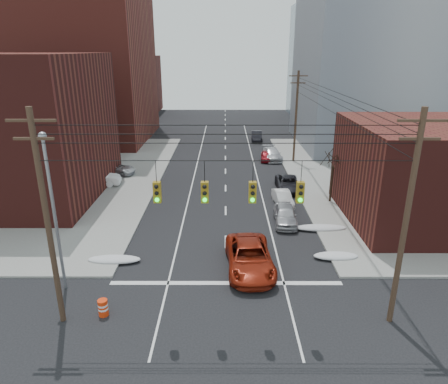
{
  "coord_description": "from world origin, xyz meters",
  "views": [
    {
      "loc": [
        -0.08,
        -14.31,
        13.31
      ],
      "look_at": [
        -0.14,
        14.46,
        3.0
      ],
      "focal_mm": 32.0,
      "sensor_mm": 36.0,
      "label": 1
    }
  ],
  "objects_px": {
    "parked_car_d": "(272,154)",
    "lot_car_b": "(115,169)",
    "lot_car_d": "(86,163)",
    "construction_barrel": "(103,307)",
    "parked_car_b": "(283,198)",
    "parked_car_e": "(267,156)",
    "red_pickup": "(250,257)",
    "lot_car_c": "(42,185)",
    "lot_car_a": "(97,178)",
    "parked_car_a": "(285,215)",
    "parked_car_c": "(288,183)",
    "parked_car_f": "(256,136)"
  },
  "relations": [
    {
      "from": "parked_car_f",
      "to": "lot_car_d",
      "type": "bearing_deg",
      "value": -139.99
    },
    {
      "from": "parked_car_e",
      "to": "lot_car_d",
      "type": "xyz_separation_m",
      "value": [
        -21.49,
        -4.2,
        0.24
      ]
    },
    {
      "from": "parked_car_b",
      "to": "parked_car_d",
      "type": "height_order",
      "value": "parked_car_d"
    },
    {
      "from": "red_pickup",
      "to": "lot_car_a",
      "type": "relative_size",
      "value": 1.29
    },
    {
      "from": "parked_car_b",
      "to": "parked_car_d",
      "type": "distance_m",
      "value": 15.78
    },
    {
      "from": "red_pickup",
      "to": "parked_car_c",
      "type": "distance_m",
      "value": 16.09
    },
    {
      "from": "parked_car_f",
      "to": "construction_barrel",
      "type": "height_order",
      "value": "parked_car_f"
    },
    {
      "from": "parked_car_c",
      "to": "parked_car_f",
      "type": "height_order",
      "value": "parked_car_f"
    },
    {
      "from": "construction_barrel",
      "to": "lot_car_a",
      "type": "bearing_deg",
      "value": 107.6
    },
    {
      "from": "parked_car_f",
      "to": "construction_barrel",
      "type": "distance_m",
      "value": 44.4
    },
    {
      "from": "parked_car_d",
      "to": "lot_car_b",
      "type": "height_order",
      "value": "parked_car_d"
    },
    {
      "from": "parked_car_c",
      "to": "parked_car_a",
      "type": "bearing_deg",
      "value": -99.4
    },
    {
      "from": "lot_car_c",
      "to": "red_pickup",
      "type": "bearing_deg",
      "value": -135.71
    },
    {
      "from": "parked_car_b",
      "to": "parked_car_c",
      "type": "height_order",
      "value": "parked_car_c"
    },
    {
      "from": "lot_car_a",
      "to": "lot_car_b",
      "type": "distance_m",
      "value": 4.06
    },
    {
      "from": "parked_car_a",
      "to": "parked_car_d",
      "type": "relative_size",
      "value": 0.88
    },
    {
      "from": "lot_car_c",
      "to": "construction_barrel",
      "type": "distance_m",
      "value": 22.37
    },
    {
      "from": "lot_car_d",
      "to": "parked_car_a",
      "type": "bearing_deg",
      "value": -127.86
    },
    {
      "from": "parked_car_a",
      "to": "construction_barrel",
      "type": "xyz_separation_m",
      "value": [
        -11.3,
        -11.93,
        -0.27
      ]
    },
    {
      "from": "parked_car_c",
      "to": "construction_barrel",
      "type": "distance_m",
      "value": 23.8
    },
    {
      "from": "red_pickup",
      "to": "lot_car_c",
      "type": "bearing_deg",
      "value": 140.5
    },
    {
      "from": "parked_car_e",
      "to": "construction_barrel",
      "type": "bearing_deg",
      "value": -104.97
    },
    {
      "from": "parked_car_a",
      "to": "parked_car_c",
      "type": "height_order",
      "value": "parked_car_a"
    },
    {
      "from": "parked_car_c",
      "to": "lot_car_b",
      "type": "relative_size",
      "value": 1.07
    },
    {
      "from": "parked_car_a",
      "to": "lot_car_d",
      "type": "height_order",
      "value": "lot_car_d"
    },
    {
      "from": "lot_car_a",
      "to": "lot_car_d",
      "type": "xyz_separation_m",
      "value": [
        -3.13,
        6.14,
        -0.08
      ]
    },
    {
      "from": "parked_car_d",
      "to": "lot_car_b",
      "type": "relative_size",
      "value": 1.11
    },
    {
      "from": "lot_car_b",
      "to": "construction_barrel",
      "type": "distance_m",
      "value": 25.57
    },
    {
      "from": "lot_car_b",
      "to": "lot_car_a",
      "type": "bearing_deg",
      "value": 178.56
    },
    {
      "from": "parked_car_d",
      "to": "lot_car_a",
      "type": "xyz_separation_m",
      "value": [
        -19.1,
        -10.87,
        0.21
      ]
    },
    {
      "from": "red_pickup",
      "to": "lot_car_b",
      "type": "relative_size",
      "value": 1.37
    },
    {
      "from": "parked_car_b",
      "to": "red_pickup",
      "type": "bearing_deg",
      "value": -113.43
    },
    {
      "from": "lot_car_d",
      "to": "lot_car_b",
      "type": "bearing_deg",
      "value": -120.74
    },
    {
      "from": "parked_car_b",
      "to": "parked_car_e",
      "type": "height_order",
      "value": "parked_car_b"
    },
    {
      "from": "lot_car_a",
      "to": "parked_car_e",
      "type": "bearing_deg",
      "value": -66.79
    },
    {
      "from": "parked_car_b",
      "to": "construction_barrel",
      "type": "relative_size",
      "value": 4.11
    },
    {
      "from": "parked_car_a",
      "to": "parked_car_f",
      "type": "xyz_separation_m",
      "value": [
        0.0,
        31.01,
        -0.01
      ]
    },
    {
      "from": "parked_car_d",
      "to": "lot_car_c",
      "type": "bearing_deg",
      "value": -157.56
    },
    {
      "from": "red_pickup",
      "to": "parked_car_d",
      "type": "bearing_deg",
      "value": 77.65
    },
    {
      "from": "parked_car_e",
      "to": "parked_car_f",
      "type": "bearing_deg",
      "value": 97.61
    },
    {
      "from": "parked_car_d",
      "to": "lot_car_c",
      "type": "height_order",
      "value": "lot_car_c"
    },
    {
      "from": "construction_barrel",
      "to": "parked_car_b",
      "type": "bearing_deg",
      "value": 53.98
    },
    {
      "from": "lot_car_d",
      "to": "construction_barrel",
      "type": "distance_m",
      "value": 28.8
    },
    {
      "from": "parked_car_d",
      "to": "parked_car_b",
      "type": "bearing_deg",
      "value": -98.21
    },
    {
      "from": "parked_car_c",
      "to": "construction_barrel",
      "type": "relative_size",
      "value": 5.18
    },
    {
      "from": "parked_car_a",
      "to": "red_pickup",
      "type": "bearing_deg",
      "value": -111.27
    },
    {
      "from": "lot_car_d",
      "to": "parked_car_c",
      "type": "bearing_deg",
      "value": -109.35
    },
    {
      "from": "lot_car_d",
      "to": "parked_car_b",
      "type": "bearing_deg",
      "value": -119.35
    },
    {
      "from": "parked_car_c",
      "to": "construction_barrel",
      "type": "height_order",
      "value": "parked_car_c"
    },
    {
      "from": "parked_car_e",
      "to": "lot_car_a",
      "type": "relative_size",
      "value": 0.76
    }
  ]
}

